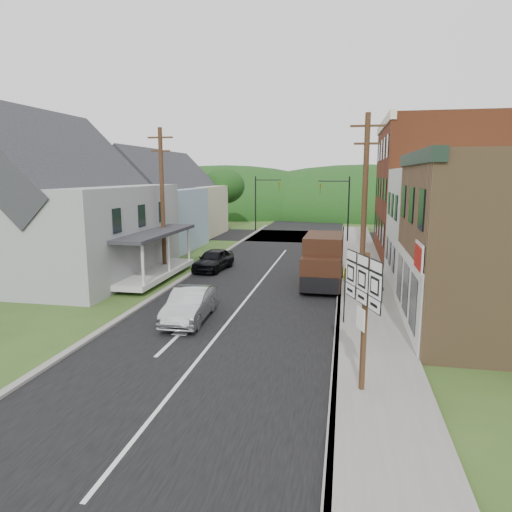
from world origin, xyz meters
The scene contains 24 objects.
ground centered at (0.00, 0.00, 0.00)m, with size 120.00×120.00×0.00m, color #2D4719.
road centered at (0.00, 10.00, 0.00)m, with size 9.00×90.00×0.02m, color black.
cross_road centered at (0.00, 27.00, 0.00)m, with size 60.00×9.00×0.02m, color black.
sidewalk_right centered at (5.90, 8.00, 0.07)m, with size 2.80×55.00×0.15m, color slate.
curb_right centered at (4.55, 8.00, 0.07)m, with size 0.20×55.00×0.15m, color slate.
curb_left centered at (-4.65, 8.00, 0.06)m, with size 0.30×55.00×0.12m, color slate.
storefront_white centered at (11.30, 7.50, 3.25)m, with size 8.00×7.00×6.50m, color silver.
storefront_red centered at (11.30, 17.00, 5.00)m, with size 8.00×12.00×10.00m, color brown.
house_gray centered at (-12.00, 6.00, 4.23)m, with size 10.20×12.24×8.35m.
house_blue centered at (-11.00, 17.00, 3.69)m, with size 7.14×8.16×7.28m.
house_cream centered at (-11.50, 26.00, 3.69)m, with size 7.14×8.16×7.28m.
utility_pole_right centered at (5.60, 3.50, 4.66)m, with size 1.60×0.26×9.00m.
utility_pole_left centered at (-6.50, 8.00, 4.66)m, with size 1.60×0.26×9.00m.
traffic_signal_right centered at (4.30, 23.50, 3.76)m, with size 2.87×0.20×6.00m.
traffic_signal_left centered at (-4.30, 30.50, 3.76)m, with size 2.87×0.20×6.00m.
tree_left_b centered at (-17.00, 12.00, 4.88)m, with size 4.80×4.80×6.94m.
tree_left_c centered at (-19.00, 20.00, 5.94)m, with size 5.80×5.80×8.41m.
tree_left_d centered at (-9.00, 32.00, 4.88)m, with size 4.80×4.80×6.94m.
forested_ridge centered at (0.00, 55.00, 0.00)m, with size 90.00×30.00×16.00m, color #11330F.
silver_sedan centered at (-1.66, -1.03, 0.70)m, with size 1.47×4.22×1.39m, color #B5B6BA.
dark_sedan centered at (-3.61, 9.22, 0.69)m, with size 1.64×4.07×1.39m, color black.
delivery_van centered at (3.60, 6.21, 1.45)m, with size 2.20×5.16×2.87m.
route_sign_cluster centered at (5.28, -6.43, 2.71)m, with size 0.92×2.13×3.96m.
warning_sign centered at (4.78, -0.45, 1.70)m, with size 0.13×0.67×2.43m.
Camera 1 is at (4.71, -18.90, 6.18)m, focal length 32.00 mm.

